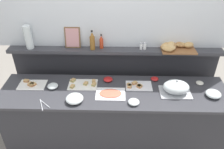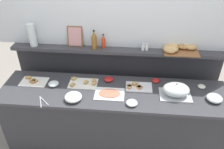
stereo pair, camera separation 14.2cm
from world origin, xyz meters
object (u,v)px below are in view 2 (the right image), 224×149
(sandwich_platter_rear, at_px, (34,81))
(salt_shaker, at_px, (143,47))
(hot_sauce_bottle, at_px, (103,42))
(framed_picture, at_px, (75,36))
(glass_bowl_medium, at_px, (132,103))
(glass_bowl_small, at_px, (53,84))
(sandwich_platter_front, at_px, (137,87))
(condiment_bowl_red, at_px, (202,86))
(vinegar_bottle_amber, at_px, (94,41))
(bread_basket, at_px, (177,48))
(sandwich_platter_side, at_px, (83,83))
(condiment_bowl_cream, at_px, (156,80))
(serving_cloche, at_px, (176,90))
(serving_tongs, at_px, (42,101))
(glass_bowl_large, at_px, (214,98))
(water_carafe, at_px, (32,35))
(condiment_bowl_dark, at_px, (109,79))
(glass_bowl_extra, at_px, (73,97))
(cold_cuts_platter, at_px, (110,94))
(pepper_shaker, at_px, (147,47))

(sandwich_platter_rear, xyz_separation_m, salt_shaker, (1.27, 0.33, 0.35))
(hot_sauce_bottle, distance_m, framed_picture, 0.35)
(glass_bowl_medium, height_order, glass_bowl_small, same)
(sandwich_platter_front, height_order, condiment_bowl_red, sandwich_platter_front)
(vinegar_bottle_amber, xyz_separation_m, bread_basket, (0.98, 0.03, -0.07))
(glass_bowl_small, bearing_deg, bread_basket, 15.33)
(sandwich_platter_side, xyz_separation_m, framed_picture, (-0.14, 0.35, 0.43))
(sandwich_platter_front, distance_m, condiment_bowl_cream, 0.26)
(serving_cloche, distance_m, serving_tongs, 1.43)
(glass_bowl_large, xyz_separation_m, water_carafe, (-2.09, 0.48, 0.42))
(condiment_bowl_dark, xyz_separation_m, bread_basket, (0.79, 0.23, 0.33))
(water_carafe, bearing_deg, glass_bowl_small, -49.66)
(sandwich_platter_rear, bearing_deg, glass_bowl_extra, -26.85)
(condiment_bowl_red, distance_m, condiment_bowl_dark, 1.07)
(glass_bowl_large, distance_m, framed_picture, 1.71)
(condiment_bowl_cream, bearing_deg, bread_basket, 41.00)
(cold_cuts_platter, bearing_deg, pepper_shaker, 50.61)
(sandwich_platter_rear, xyz_separation_m, condiment_bowl_dark, (0.88, 0.11, 0.01))
(glass_bowl_medium, height_order, salt_shaker, salt_shaker)
(glass_bowl_extra, relative_size, water_carafe, 0.66)
(sandwich_platter_front, height_order, glass_bowl_medium, glass_bowl_medium)
(serving_cloche, distance_m, condiment_bowl_dark, 0.78)
(condiment_bowl_cream, xyz_separation_m, pepper_shaker, (-0.13, 0.19, 0.34))
(condiment_bowl_cream, distance_m, salt_shaker, 0.42)
(condiment_bowl_red, relative_size, condiment_bowl_dark, 0.80)
(serving_tongs, bearing_deg, hot_sauce_bottle, 50.09)
(glass_bowl_large, xyz_separation_m, serving_tongs, (-1.81, -0.18, -0.02))
(glass_bowl_small, bearing_deg, hot_sauce_bottle, 36.27)
(salt_shaker, bearing_deg, bread_basket, 1.90)
(cold_cuts_platter, height_order, serving_cloche, serving_cloche)
(glass_bowl_small, distance_m, hot_sauce_bottle, 0.76)
(condiment_bowl_cream, distance_m, pepper_shaker, 0.41)
(salt_shaker, bearing_deg, glass_bowl_small, -159.72)
(glass_bowl_large, relative_size, framed_picture, 0.66)
(cold_cuts_platter, distance_m, hot_sauce_bottle, 0.64)
(sandwich_platter_rear, height_order, serving_tongs, sandwich_platter_rear)
(sandwich_platter_front, xyz_separation_m, glass_bowl_medium, (-0.06, -0.30, 0.01))
(sandwich_platter_side, height_order, condiment_bowl_red, sandwich_platter_side)
(sandwich_platter_front, relative_size, water_carafe, 1.07)
(glass_bowl_large, distance_m, glass_bowl_medium, 0.88)
(sandwich_platter_side, xyz_separation_m, glass_bowl_small, (-0.34, -0.06, 0.01))
(sandwich_platter_rear, distance_m, glass_bowl_extra, 0.61)
(condiment_bowl_cream, bearing_deg, sandwich_platter_side, -171.55)
(sandwich_platter_front, height_order, hot_sauce_bottle, hot_sauce_bottle)
(condiment_bowl_red, xyz_separation_m, water_carafe, (-2.01, 0.26, 0.44))
(sandwich_platter_front, relative_size, condiment_bowl_dark, 2.75)
(condiment_bowl_cream, distance_m, hot_sauce_bottle, 0.77)
(glass_bowl_small, height_order, pepper_shaker, pepper_shaker)
(framed_picture, bearing_deg, glass_bowl_medium, -43.06)
(condiment_bowl_cream, xyz_separation_m, hot_sauce_bottle, (-0.64, 0.21, 0.37))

